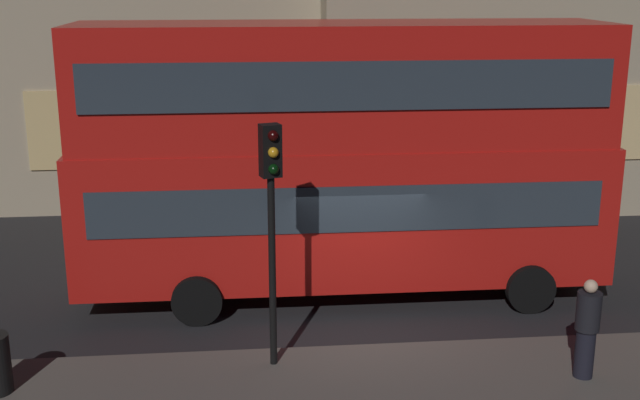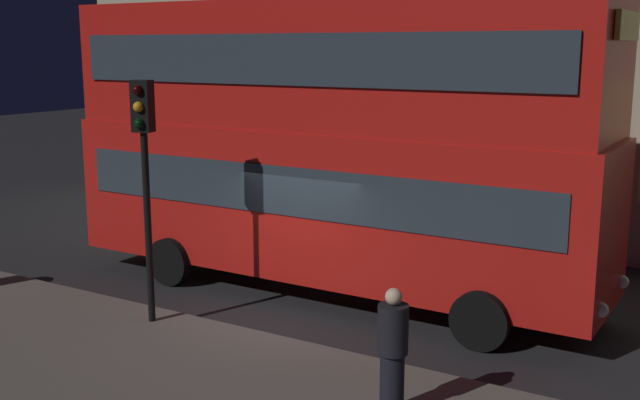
# 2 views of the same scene
# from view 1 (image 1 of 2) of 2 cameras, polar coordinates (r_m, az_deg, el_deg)

# --- Properties ---
(ground_plane) EXTENTS (80.00, 80.00, 0.00)m
(ground_plane) POSITION_cam_1_polar(r_m,az_deg,el_deg) (15.64, 3.04, -9.11)
(ground_plane) COLOR #232326
(double_decker_bus) EXTENTS (10.86, 2.95, 5.63)m
(double_decker_bus) POSITION_cam_1_polar(r_m,az_deg,el_deg) (16.42, 1.57, 3.56)
(double_decker_bus) COLOR red
(double_decker_bus) RESTS_ON ground
(traffic_light_near_kerb) EXTENTS (0.38, 0.39, 4.13)m
(traffic_light_near_kerb) POSITION_cam_1_polar(r_m,az_deg,el_deg) (13.06, -3.44, 0.29)
(traffic_light_near_kerb) COLOR black
(traffic_light_near_kerb) RESTS_ON sidewalk_slab
(pedestrian) EXTENTS (0.40, 0.40, 1.70)m
(pedestrian) POSITION_cam_1_polar(r_m,az_deg,el_deg) (14.02, 18.25, -8.54)
(pedestrian) COLOR black
(pedestrian) RESTS_ON sidewalk_slab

